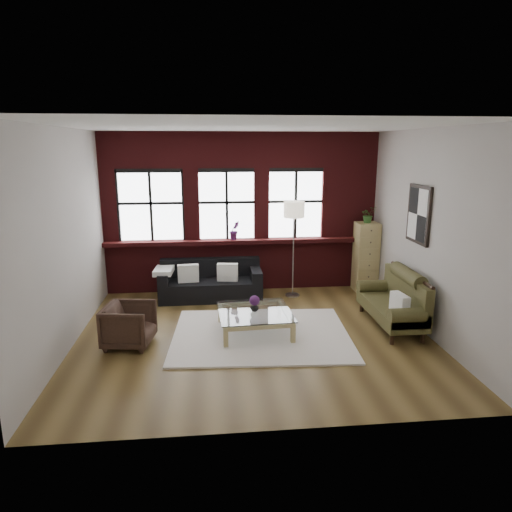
{
  "coord_description": "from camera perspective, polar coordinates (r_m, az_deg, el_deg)",
  "views": [
    {
      "loc": [
        -0.65,
        -6.71,
        2.94
      ],
      "look_at": [
        0.1,
        0.6,
        1.15
      ],
      "focal_mm": 32.0,
      "sensor_mm": 36.0,
      "label": 1
    }
  ],
  "objects": [
    {
      "name": "vintage_settee",
      "position": [
        7.88,
        16.54,
        -5.38
      ],
      "size": [
        0.74,
        1.66,
        0.88
      ],
      "primitive_type": null,
      "color": "#43401F",
      "rests_on": "floor"
    },
    {
      "name": "armchair",
      "position": [
        7.16,
        -15.57,
        -8.31
      ],
      "size": [
        0.8,
        0.78,
        0.64
      ],
      "primitive_type": "imported",
      "rotation": [
        0.0,
        0.0,
        1.42
      ],
      "color": "#302018",
      "rests_on": "floor"
    },
    {
      "name": "flowers",
      "position": [
        7.25,
        -0.19,
        -5.59
      ],
      "size": [
        0.16,
        0.16,
        0.16
      ],
      "primitive_type": "sphere",
      "color": "#521E5A",
      "rests_on": "vase"
    },
    {
      "name": "pillow_a",
      "position": [
        8.85,
        -8.47,
        -2.15
      ],
      "size": [
        0.41,
        0.18,
        0.34
      ],
      "primitive_type": "cube",
      "rotation": [
        0.0,
        0.0,
        0.1
      ],
      "color": "white",
      "rests_on": "dark_sofa"
    },
    {
      "name": "wall_right",
      "position": [
        7.64,
        20.7,
        2.7
      ],
      "size": [
        0.0,
        5.0,
        5.0
      ],
      "primitive_type": "plane",
      "rotation": [
        1.57,
        0.0,
        -1.57
      ],
      "color": "#AFAAA3",
      "rests_on": "ground"
    },
    {
      "name": "sill_ledge",
      "position": [
        9.28,
        -1.73,
        1.87
      ],
      "size": [
        5.5,
        0.3,
        0.08
      ],
      "primitive_type": "cube",
      "color": "#501315",
      "rests_on": "brick_backwall"
    },
    {
      "name": "window_right",
      "position": [
        9.4,
        4.94,
        6.37
      ],
      "size": [
        1.38,
        0.1,
        1.5
      ],
      "primitive_type": null,
      "color": "black",
      "rests_on": "brick_backwall"
    },
    {
      "name": "floor",
      "position": [
        7.35,
        -0.3,
        -9.87
      ],
      "size": [
        5.5,
        5.5,
        0.0
      ],
      "primitive_type": "plane",
      "color": "brown",
      "rests_on": "ground"
    },
    {
      "name": "floor_lamp",
      "position": [
        8.94,
        4.69,
        1.25
      ],
      "size": [
        0.4,
        0.4,
        2.04
      ],
      "primitive_type": null,
      "color": "#A5A5A8",
      "rests_on": "floor"
    },
    {
      "name": "ceiling",
      "position": [
        6.75,
        -0.33,
        15.9
      ],
      "size": [
        5.5,
        5.5,
        0.0
      ],
      "primitive_type": "plane",
      "rotation": [
        3.14,
        0.0,
        0.0
      ],
      "color": "white",
      "rests_on": "ground"
    },
    {
      "name": "wall_left",
      "position": [
        7.15,
        -22.82,
        1.82
      ],
      "size": [
        0.0,
        5.0,
        5.0
      ],
      "primitive_type": "plane",
      "rotation": [
        1.57,
        0.0,
        1.57
      ],
      "color": "#AFAAA3",
      "rests_on": "ground"
    },
    {
      "name": "drawer_chest",
      "position": [
        9.61,
        13.55,
        -0.12
      ],
      "size": [
        0.44,
        0.44,
        1.42
      ],
      "primitive_type": "cube",
      "color": "tan",
      "rests_on": "floor"
    },
    {
      "name": "coffee_table",
      "position": [
        7.38,
        -0.19,
        -8.26
      ],
      "size": [
        1.2,
        1.2,
        0.38
      ],
      "primitive_type": null,
      "rotation": [
        0.0,
        0.0,
        0.05
      ],
      "color": "tan",
      "rests_on": "shag_rug"
    },
    {
      "name": "wall_poster",
      "position": [
        7.85,
        19.69,
        4.92
      ],
      "size": [
        0.05,
        0.74,
        0.94
      ],
      "primitive_type": null,
      "color": "black",
      "rests_on": "wall_right"
    },
    {
      "name": "wall_back",
      "position": [
        9.33,
        -1.82,
        5.42
      ],
      "size": [
        5.5,
        0.0,
        5.5
      ],
      "primitive_type": "plane",
      "rotation": [
        1.57,
        0.0,
        0.0
      ],
      "color": "#AFAAA3",
      "rests_on": "ground"
    },
    {
      "name": "brick_backwall",
      "position": [
        9.27,
        -1.79,
        5.37
      ],
      "size": [
        5.5,
        0.12,
        3.2
      ],
      "primitive_type": null,
      "color": "#501315",
      "rests_on": "floor"
    },
    {
      "name": "pillow_b",
      "position": [
        8.84,
        -3.58,
        -2.04
      ],
      "size": [
        0.42,
        0.19,
        0.34
      ],
      "primitive_type": "cube",
      "rotation": [
        0.0,
        0.0,
        -0.14
      ],
      "color": "white",
      "rests_on": "dark_sofa"
    },
    {
      "name": "dark_sofa",
      "position": [
        8.99,
        -5.7,
        -3.08
      ],
      "size": [
        1.98,
        0.8,
        0.72
      ],
      "primitive_type": null,
      "color": "black",
      "rests_on": "floor"
    },
    {
      "name": "shag_rug",
      "position": [
        7.34,
        0.62,
        -9.78
      ],
      "size": [
        2.89,
        2.34,
        0.03
      ],
      "primitive_type": "cube",
      "rotation": [
        0.0,
        0.0,
        -0.06
      ],
      "color": "white",
      "rests_on": "floor"
    },
    {
      "name": "vase",
      "position": [
        7.29,
        -0.19,
        -6.36
      ],
      "size": [
        0.16,
        0.16,
        0.14
      ],
      "primitive_type": "imported",
      "rotation": [
        0.0,
        0.0,
        -0.18
      ],
      "color": "#B2B2B2",
      "rests_on": "coffee_table"
    },
    {
      "name": "sill_plant",
      "position": [
        9.19,
        -2.71,
        3.22
      ],
      "size": [
        0.26,
        0.24,
        0.38
      ],
      "primitive_type": "imported",
      "rotation": [
        0.0,
        0.0,
        0.38
      ],
      "color": "#521E5A",
      "rests_on": "sill_ledge"
    },
    {
      "name": "window_mid",
      "position": [
        9.24,
        -3.67,
        6.26
      ],
      "size": [
        1.38,
        0.1,
        1.5
      ],
      "primitive_type": null,
      "color": "black",
      "rests_on": "brick_backwall"
    },
    {
      "name": "potted_plant_top",
      "position": [
        9.44,
        13.84,
        5.04
      ],
      "size": [
        0.34,
        0.31,
        0.33
      ],
      "primitive_type": "imported",
      "rotation": [
        0.0,
        0.0,
        0.2
      ],
      "color": "#2D5923",
      "rests_on": "drawer_chest"
    },
    {
      "name": "pillow_settee",
      "position": [
        7.37,
        17.5,
        -5.82
      ],
      "size": [
        0.18,
        0.39,
        0.34
      ],
      "primitive_type": "cube",
      "rotation": [
        0.0,
        0.0,
        0.12
      ],
      "color": "white",
      "rests_on": "vintage_settee"
    },
    {
      "name": "window_left",
      "position": [
        9.31,
        -12.99,
        6.0
      ],
      "size": [
        1.38,
        0.1,
        1.5
      ],
      "primitive_type": null,
      "color": "black",
      "rests_on": "brick_backwall"
    },
    {
      "name": "wall_front",
      "position": [
        4.46,
        2.82,
        -3.78
      ],
      "size": [
        5.5,
        0.0,
        5.5
      ],
      "primitive_type": "plane",
      "rotation": [
        -1.57,
        0.0,
        0.0
      ],
      "color": "#AFAAA3",
      "rests_on": "ground"
    }
  ]
}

